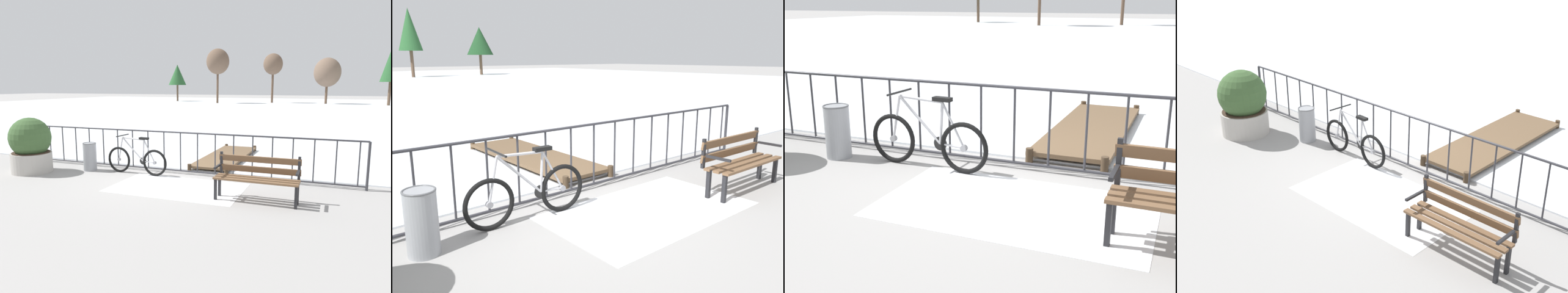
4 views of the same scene
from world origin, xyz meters
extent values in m
plane|color=gray|center=(0.00, 0.00, 0.00)|extent=(160.00, 160.00, 0.00)
cube|color=silver|center=(0.00, 28.40, 0.01)|extent=(80.00, 56.00, 0.03)
cube|color=white|center=(0.66, -1.20, 0.00)|extent=(2.85, 1.69, 0.01)
cylinder|color=#2D2D33|center=(0.00, 0.00, 1.05)|extent=(9.00, 0.04, 0.04)
cylinder|color=#2D2D33|center=(0.00, 0.00, 0.08)|extent=(9.00, 0.04, 0.04)
cylinder|color=#2D2D33|center=(-4.50, 0.00, 0.53)|extent=(0.06, 0.06, 1.05)
cylinder|color=#2D2D33|center=(4.50, 0.00, 0.53)|extent=(0.06, 0.06, 1.05)
cylinder|color=#2D2D33|center=(-4.32, 0.00, 0.57)|extent=(0.03, 0.03, 0.97)
cylinder|color=#2D2D33|center=(-3.87, 0.00, 0.57)|extent=(0.03, 0.03, 0.97)
cylinder|color=#2D2D33|center=(-3.41, 0.00, 0.57)|extent=(0.03, 0.03, 0.97)
cylinder|color=#2D2D33|center=(-2.96, 0.00, 0.57)|extent=(0.03, 0.03, 0.97)
cylinder|color=#2D2D33|center=(-2.50, 0.00, 0.57)|extent=(0.03, 0.03, 0.97)
cylinder|color=#2D2D33|center=(-2.05, 0.00, 0.57)|extent=(0.03, 0.03, 0.97)
cylinder|color=#2D2D33|center=(-1.59, 0.00, 0.57)|extent=(0.03, 0.03, 0.97)
cylinder|color=#2D2D33|center=(-1.14, 0.00, 0.57)|extent=(0.03, 0.03, 0.97)
cylinder|color=#2D2D33|center=(-0.68, 0.00, 0.57)|extent=(0.03, 0.03, 0.97)
cylinder|color=#2D2D33|center=(-0.23, 0.00, 0.57)|extent=(0.03, 0.03, 0.97)
cylinder|color=#2D2D33|center=(0.23, 0.00, 0.57)|extent=(0.03, 0.03, 0.97)
cylinder|color=#2D2D33|center=(0.68, 0.00, 0.57)|extent=(0.03, 0.03, 0.97)
cylinder|color=#2D2D33|center=(1.14, 0.00, 0.57)|extent=(0.03, 0.03, 0.97)
cylinder|color=#2D2D33|center=(1.59, 0.00, 0.57)|extent=(0.03, 0.03, 0.97)
cylinder|color=#2D2D33|center=(2.05, 0.00, 0.57)|extent=(0.03, 0.03, 0.97)
cylinder|color=#2D2D33|center=(2.50, 0.00, 0.57)|extent=(0.03, 0.03, 0.97)
cylinder|color=#2D2D33|center=(2.96, 0.00, 0.57)|extent=(0.03, 0.03, 0.97)
cylinder|color=#2D2D33|center=(3.41, 0.00, 0.57)|extent=(0.03, 0.03, 0.97)
cylinder|color=#2D2D33|center=(3.87, 0.00, 0.57)|extent=(0.03, 0.03, 0.97)
cylinder|color=#2D2D33|center=(4.32, 0.00, 0.57)|extent=(0.03, 0.03, 0.97)
torus|color=black|center=(-0.27, -0.44, 0.33)|extent=(0.66, 0.10, 0.66)
cylinder|color=gray|center=(-0.27, -0.44, 0.33)|extent=(0.08, 0.06, 0.08)
torus|color=black|center=(-1.32, -0.38, 0.33)|extent=(0.66, 0.10, 0.66)
cylinder|color=gray|center=(-1.32, -0.38, 0.33)|extent=(0.08, 0.06, 0.08)
cylinder|color=#B2B2B7|center=(-0.59, -0.42, 0.62)|extent=(0.08, 0.04, 0.53)
cylinder|color=#B2B2B7|center=(-0.90, -0.41, 0.63)|extent=(0.61, 0.07, 0.59)
cylinder|color=#B2B2B7|center=(-0.88, -0.41, 0.90)|extent=(0.63, 0.07, 0.07)
cylinder|color=#B2B2B7|center=(-0.44, -0.43, 0.34)|extent=(0.34, 0.05, 0.05)
cylinder|color=#B2B2B7|center=(-0.42, -0.43, 0.61)|extent=(0.32, 0.05, 0.56)
cylinder|color=#B2B2B7|center=(-1.26, -0.39, 0.62)|extent=(0.16, 0.04, 0.59)
cube|color=black|center=(-0.56, -0.43, 0.92)|extent=(0.25, 0.11, 0.05)
cylinder|color=black|center=(-1.19, -0.39, 0.96)|extent=(0.06, 0.52, 0.03)
cylinder|color=black|center=(-0.61, -0.42, 0.35)|extent=(0.18, 0.03, 0.18)
cube|color=brown|center=(2.45, -1.43, 0.44)|extent=(1.60, 0.11, 0.04)
cube|color=brown|center=(2.45, -1.58, 0.44)|extent=(1.60, 0.11, 0.04)
cube|color=brown|center=(2.45, -1.73, 0.44)|extent=(1.60, 0.11, 0.04)
cube|color=brown|center=(2.45, -1.33, 0.58)|extent=(1.60, 0.07, 0.12)
cube|color=brown|center=(2.45, -1.33, 0.78)|extent=(1.60, 0.07, 0.12)
cube|color=black|center=(3.21, -1.72, 0.22)|extent=(0.05, 0.06, 0.44)
cube|color=black|center=(3.21, -1.46, 0.22)|extent=(0.05, 0.06, 0.44)
cube|color=black|center=(3.21, -1.34, 0.67)|extent=(0.05, 0.04, 0.45)
cube|color=black|center=(3.21, -1.59, 0.64)|extent=(0.04, 0.40, 0.04)
cube|color=black|center=(1.69, -1.71, 0.22)|extent=(0.05, 0.06, 0.44)
cube|color=black|center=(1.69, -1.44, 0.22)|extent=(0.05, 0.06, 0.44)
cube|color=black|center=(1.69, -1.32, 0.67)|extent=(0.05, 0.04, 0.45)
cube|color=black|center=(1.69, -1.57, 0.64)|extent=(0.04, 0.40, 0.04)
cylinder|color=#ADA8A0|center=(-3.44, -1.16, 0.25)|extent=(1.00, 1.00, 0.51)
cylinder|color=#38281E|center=(-3.44, -1.16, 0.52)|extent=(0.92, 0.92, 0.02)
sphere|color=#38562D|center=(-3.44, -1.16, 0.89)|extent=(1.03, 1.03, 1.03)
cylinder|color=gray|center=(-2.14, -0.49, 0.36)|extent=(0.34, 0.34, 0.72)
torus|color=#545558|center=(-2.14, -0.49, 0.72)|extent=(0.35, 0.35, 0.02)
cube|color=brown|center=(0.84, 2.05, 0.12)|extent=(1.10, 3.49, 0.06)
cylinder|color=#433323|center=(0.34, 0.30, 0.10)|extent=(0.10, 0.10, 0.20)
cylinder|color=#433323|center=(1.33, 0.30, 0.10)|extent=(0.10, 0.10, 0.20)
cylinder|color=#433323|center=(0.34, 3.79, 0.10)|extent=(0.10, 0.10, 0.20)
cylinder|color=#433323|center=(1.33, 3.79, 0.10)|extent=(0.10, 0.10, 0.20)
cylinder|color=brown|center=(9.52, 38.01, 2.21)|extent=(0.31, 0.31, 4.41)
cylinder|color=brown|center=(2.79, 39.50, 1.44)|extent=(0.29, 0.29, 2.87)
ellipsoid|color=brown|center=(2.79, 39.50, 3.83)|extent=(3.19, 3.19, 3.50)
cylinder|color=brown|center=(-10.23, 36.56, 2.19)|extent=(0.26, 0.26, 4.37)
ellipsoid|color=brown|center=(-10.23, 36.56, 5.24)|extent=(2.89, 2.89, 3.18)
cylinder|color=brown|center=(-3.86, 40.00, 2.12)|extent=(0.28, 0.28, 4.24)
ellipsoid|color=brown|center=(-3.86, 40.00, 4.98)|extent=(2.46, 2.46, 2.70)
cylinder|color=brown|center=(-17.53, 40.53, 1.94)|extent=(0.26, 0.26, 3.88)
cone|color=#235128|center=(-17.53, 40.53, 3.77)|extent=(2.53, 2.53, 2.88)
camera|label=1|loc=(3.75, -8.22, 2.19)|focal=33.39mm
camera|label=2|loc=(-3.33, -4.61, 2.08)|focal=36.65mm
camera|label=3|loc=(2.22, -5.85, 2.09)|focal=46.26mm
camera|label=4|loc=(5.86, -6.74, 4.43)|focal=47.76mm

